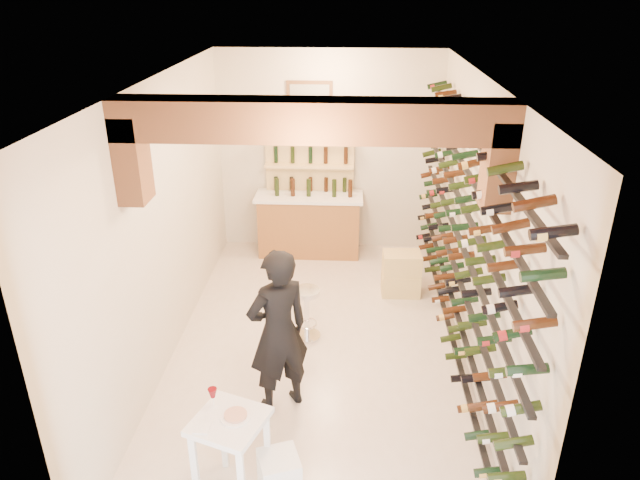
{
  "coord_description": "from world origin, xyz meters",
  "views": [
    {
      "loc": [
        0.33,
        -5.95,
        4.13
      ],
      "look_at": [
        0.0,
        0.3,
        1.3
      ],
      "focal_mm": 32.5,
      "sensor_mm": 36.0,
      "label": 1
    }
  ],
  "objects_px": {
    "back_counter": "(309,223)",
    "white_stool": "(279,476)",
    "chrome_barstool": "(307,310)",
    "tasting_table": "(230,432)",
    "wine_rack": "(456,234)",
    "person": "(278,332)",
    "crate_lower": "(401,283)"
  },
  "relations": [
    {
      "from": "wine_rack",
      "to": "person",
      "type": "xyz_separation_m",
      "value": [
        -1.88,
        -1.08,
        -0.64
      ]
    },
    {
      "from": "white_stool",
      "to": "crate_lower",
      "type": "relative_size",
      "value": 0.77
    },
    {
      "from": "tasting_table",
      "to": "person",
      "type": "distance_m",
      "value": 1.22
    },
    {
      "from": "back_counter",
      "to": "white_stool",
      "type": "height_order",
      "value": "back_counter"
    },
    {
      "from": "wine_rack",
      "to": "tasting_table",
      "type": "distance_m",
      "value": 3.23
    },
    {
      "from": "back_counter",
      "to": "chrome_barstool",
      "type": "height_order",
      "value": "back_counter"
    },
    {
      "from": "person",
      "to": "chrome_barstool",
      "type": "bearing_deg",
      "value": -131.03
    },
    {
      "from": "crate_lower",
      "to": "wine_rack",
      "type": "bearing_deg",
      "value": -72.55
    },
    {
      "from": "back_counter",
      "to": "white_stool",
      "type": "bearing_deg",
      "value": -89.03
    },
    {
      "from": "wine_rack",
      "to": "back_counter",
      "type": "bearing_deg",
      "value": 124.66
    },
    {
      "from": "white_stool",
      "to": "person",
      "type": "bearing_deg",
      "value": 96.29
    },
    {
      "from": "crate_lower",
      "to": "chrome_barstool",
      "type": "bearing_deg",
      "value": -136.84
    },
    {
      "from": "wine_rack",
      "to": "white_stool",
      "type": "xyz_separation_m",
      "value": [
        -1.75,
        -2.25,
        -1.34
      ]
    },
    {
      "from": "person",
      "to": "chrome_barstool",
      "type": "relative_size",
      "value": 2.68
    },
    {
      "from": "wine_rack",
      "to": "back_counter",
      "type": "relative_size",
      "value": 3.35
    },
    {
      "from": "tasting_table",
      "to": "person",
      "type": "height_order",
      "value": "person"
    },
    {
      "from": "tasting_table",
      "to": "crate_lower",
      "type": "bearing_deg",
      "value": 84.68
    },
    {
      "from": "tasting_table",
      "to": "chrome_barstool",
      "type": "bearing_deg",
      "value": 99.37
    },
    {
      "from": "white_stool",
      "to": "person",
      "type": "xyz_separation_m",
      "value": [
        -0.13,
        1.17,
        0.7
      ]
    },
    {
      "from": "person",
      "to": "tasting_table",
      "type": "bearing_deg",
      "value": 43.88
    },
    {
      "from": "white_stool",
      "to": "chrome_barstool",
      "type": "height_order",
      "value": "chrome_barstool"
    },
    {
      "from": "tasting_table",
      "to": "crate_lower",
      "type": "height_order",
      "value": "tasting_table"
    },
    {
      "from": "white_stool",
      "to": "person",
      "type": "relative_size",
      "value": 0.23
    },
    {
      "from": "back_counter",
      "to": "tasting_table",
      "type": "height_order",
      "value": "back_counter"
    },
    {
      "from": "tasting_table",
      "to": "back_counter",
      "type": "bearing_deg",
      "value": 106.28
    },
    {
      "from": "white_stool",
      "to": "chrome_barstool",
      "type": "xyz_separation_m",
      "value": [
        0.06,
        2.46,
        0.18
      ]
    },
    {
      "from": "chrome_barstool",
      "to": "crate_lower",
      "type": "relative_size",
      "value": 1.25
    },
    {
      "from": "white_stool",
      "to": "chrome_barstool",
      "type": "bearing_deg",
      "value": 88.7
    },
    {
      "from": "tasting_table",
      "to": "chrome_barstool",
      "type": "height_order",
      "value": "tasting_table"
    },
    {
      "from": "white_stool",
      "to": "chrome_barstool",
      "type": "distance_m",
      "value": 2.46
    },
    {
      "from": "person",
      "to": "chrome_barstool",
      "type": "xyz_separation_m",
      "value": [
        0.19,
        1.28,
        -0.51
      ]
    },
    {
      "from": "chrome_barstool",
      "to": "crate_lower",
      "type": "height_order",
      "value": "chrome_barstool"
    }
  ]
}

